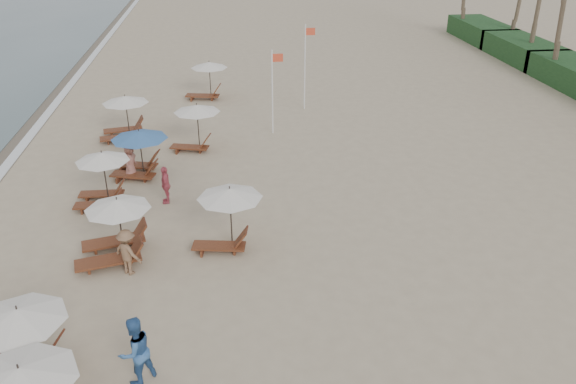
{
  "coord_description": "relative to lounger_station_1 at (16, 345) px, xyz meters",
  "views": [
    {
      "loc": [
        -1.25,
        -12.17,
        10.63
      ],
      "look_at": [
        1.0,
        6.36,
        1.3
      ],
      "focal_mm": 35.62,
      "sensor_mm": 36.0,
      "label": 1
    }
  ],
  "objects": [
    {
      "name": "ground",
      "position": [
        6.5,
        0.74,
        -1.12
      ],
      "size": [
        160.0,
        160.0,
        0.0
      ],
      "primitive_type": "plane",
      "color": "tan",
      "rests_on": "ground"
    },
    {
      "name": "lounger_station_1",
      "position": [
        0.0,
        0.0,
        0.0
      ],
      "size": [
        2.58,
        2.26,
        2.19
      ],
      "color": "brown",
      "rests_on": "ground"
    },
    {
      "name": "lounger_station_2",
      "position": [
        1.44,
        5.45,
        -0.12
      ],
      "size": [
        2.7,
        2.43,
        2.2
      ],
      "color": "brown",
      "rests_on": "ground"
    },
    {
      "name": "lounger_station_3",
      "position": [
        0.39,
        9.48,
        0.02
      ],
      "size": [
        2.36,
        2.08,
        2.22
      ],
      "color": "brown",
      "rests_on": "ground"
    },
    {
      "name": "lounger_station_4",
      "position": [
        1.47,
        12.17,
        -0.01
      ],
      "size": [
        2.7,
        2.46,
        2.05
      ],
      "color": "brown",
      "rests_on": "ground"
    },
    {
      "name": "lounger_station_5",
      "position": [
        0.26,
        16.86,
        -0.01
      ],
      "size": [
        2.66,
        2.31,
        2.22
      ],
      "color": "brown",
      "rests_on": "ground"
    },
    {
      "name": "inland_station_0",
      "position": [
        5.2,
        5.62,
        0.33
      ],
      "size": [
        2.6,
        2.24,
        2.22
      ],
      "color": "brown",
      "rests_on": "ground"
    },
    {
      "name": "inland_station_1",
      "position": [
        3.91,
        14.84,
        0.32
      ],
      "size": [
        2.62,
        2.24,
        2.22
      ],
      "color": "brown",
      "rests_on": "ground"
    },
    {
      "name": "inland_station_2",
      "position": [
        4.41,
        23.18,
        0.21
      ],
      "size": [
        2.78,
        2.24,
        2.22
      ],
      "color": "brown",
      "rests_on": "ground"
    },
    {
      "name": "beachgoer_mid_a",
      "position": [
        2.85,
        -0.34,
        -0.19
      ],
      "size": [
        1.15,
        1.12,
        1.86
      ],
      "primitive_type": "imported",
      "rotation": [
        0.0,
        0.0,
        3.84
      ],
      "color": "#3563A0",
      "rests_on": "ground"
    },
    {
      "name": "beachgoer_mid_b",
      "position": [
        2.03,
        4.46,
        -0.33
      ],
      "size": [
        1.17,
        1.09,
        1.58
      ],
      "primitive_type": "imported",
      "rotation": [
        0.0,
        0.0,
        2.49
      ],
      "color": "brown",
      "rests_on": "ground"
    },
    {
      "name": "beachgoer_far_a",
      "position": [
        2.89,
        9.36,
        -0.34
      ],
      "size": [
        0.42,
        0.93,
        1.56
      ],
      "primitive_type": "imported",
      "rotation": [
        0.0,
        0.0,
        4.76
      ],
      "color": "#C04D5B",
      "rests_on": "ground"
    },
    {
      "name": "beachgoer_far_b",
      "position": [
        1.19,
        11.9,
        -0.32
      ],
      "size": [
        0.71,
        0.89,
        1.6
      ],
      "primitive_type": "imported",
      "rotation": [
        0.0,
        0.0,
        1.29
      ],
      "color": "#9E6356",
      "rests_on": "ground"
    },
    {
      "name": "flag_pole_near",
      "position": [
        7.9,
        16.7,
        1.29
      ],
      "size": [
        0.6,
        0.08,
        4.34
      ],
      "color": "silver",
      "rests_on": "ground"
    },
    {
      "name": "flag_pole_far",
      "position": [
        10.13,
        20.48,
        1.56
      ],
      "size": [
        0.6,
        0.08,
        4.85
      ],
      "color": "silver",
      "rests_on": "ground"
    }
  ]
}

